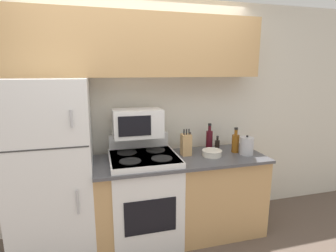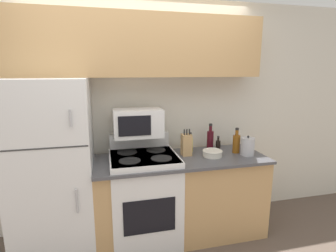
{
  "view_description": "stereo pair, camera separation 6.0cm",
  "coord_description": "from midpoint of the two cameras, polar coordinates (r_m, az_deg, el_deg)",
  "views": [
    {
      "loc": [
        -0.45,
        -2.19,
        1.78
      ],
      "look_at": [
        0.22,
        0.28,
        1.24
      ],
      "focal_mm": 28.0,
      "sensor_mm": 36.0,
      "label": 1
    },
    {
      "loc": [
        -0.39,
        -2.2,
        1.78
      ],
      "look_at": [
        0.22,
        0.28,
        1.24
      ],
      "focal_mm": 28.0,
      "sensor_mm": 36.0,
      "label": 2
    }
  ],
  "objects": [
    {
      "name": "bottle_cooking_spray",
      "position": [
        2.95,
        5.42,
        -3.95
      ],
      "size": [
        0.06,
        0.06,
        0.22
      ],
      "color": "gold",
      "rests_on": "lower_cabinets"
    },
    {
      "name": "bottle_whiskey",
      "position": [
        3.0,
        15.21,
        -3.59
      ],
      "size": [
        0.08,
        0.08,
        0.28
      ],
      "color": "brown",
      "rests_on": "lower_cabinets"
    },
    {
      "name": "kettle",
      "position": [
        2.95,
        17.49,
        -4.25
      ],
      "size": [
        0.14,
        0.14,
        0.22
      ],
      "color": "#B7B7BC",
      "rests_on": "lower_cabinets"
    },
    {
      "name": "wall_back",
      "position": [
        3.0,
        -5.48,
        2.17
      ],
      "size": [
        8.0,
        0.05,
        2.55
      ],
      "color": "silver",
      "rests_on": "ground_plane"
    },
    {
      "name": "bottle_wine_red",
      "position": [
        3.06,
        9.72,
        -2.84
      ],
      "size": [
        0.08,
        0.08,
        0.3
      ],
      "color": "#470F19",
      "rests_on": "lower_cabinets"
    },
    {
      "name": "upper_cabinets",
      "position": [
        2.78,
        -5.21,
        16.95
      ],
      "size": [
        2.52,
        0.33,
        0.62
      ],
      "color": "tan",
      "rests_on": "refrigerator"
    },
    {
      "name": "refrigerator",
      "position": [
        2.75,
        -23.09,
        -8.69
      ],
      "size": [
        0.73,
        0.72,
        1.72
      ],
      "color": "white",
      "rests_on": "ground_plane"
    },
    {
      "name": "stove",
      "position": [
        2.84,
        -4.52,
        -15.21
      ],
      "size": [
        0.68,
        0.65,
        1.11
      ],
      "color": "white",
      "rests_on": "ground_plane"
    },
    {
      "name": "bottle_soy_sauce",
      "position": [
        2.99,
        11.39,
        -4.22
      ],
      "size": [
        0.05,
        0.05,
        0.18
      ],
      "color": "black",
      "rests_on": "lower_cabinets"
    },
    {
      "name": "lower_cabinets",
      "position": [
        2.95,
        3.39,
        -15.02
      ],
      "size": [
        1.79,
        0.67,
        0.89
      ],
      "color": "tan",
      "rests_on": "ground_plane"
    },
    {
      "name": "microwave",
      "position": [
        2.72,
        -5.97,
        0.71
      ],
      "size": [
        0.5,
        0.31,
        0.29
      ],
      "color": "white",
      "rests_on": "stove"
    },
    {
      "name": "knife_block",
      "position": [
        2.81,
        4.63,
        -4.08
      ],
      "size": [
        0.1,
        0.1,
        0.29
      ],
      "color": "tan",
      "rests_on": "lower_cabinets"
    },
    {
      "name": "bowl",
      "position": [
        2.83,
        10.25,
        -5.82
      ],
      "size": [
        0.21,
        0.21,
        0.07
      ],
      "color": "silver",
      "rests_on": "lower_cabinets"
    }
  ]
}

